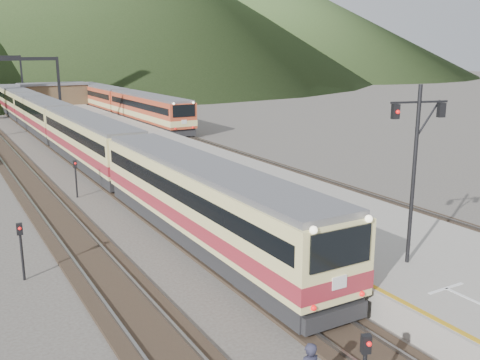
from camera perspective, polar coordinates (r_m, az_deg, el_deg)
track_main at (r=45.33m, az=-16.64°, el=2.23°), size 2.60×200.00×0.23m
track_far at (r=44.49m, az=-22.89°, el=1.52°), size 2.60×200.00×0.23m
track_second at (r=49.18m, az=-3.52°, el=3.63°), size 2.60×200.00×0.23m
platform at (r=44.97m, az=-9.12°, el=3.11°), size 8.00×100.00×1.00m
gantry_near at (r=58.90m, az=-23.27°, el=9.62°), size 9.55×0.25×8.00m
station_shed at (r=83.09m, az=-19.28°, el=8.70°), size 9.40×4.40×3.10m
hill_c at (r=245.40m, az=-0.67°, el=17.41°), size 160.00×160.00×50.00m
main_train at (r=51.15m, az=-18.48°, el=5.46°), size 2.79×76.50×3.40m
second_train at (r=71.76m, az=-12.51°, el=8.02°), size 2.89×39.35×3.53m
signal_mast at (r=19.68m, az=18.18°, el=2.41°), size 2.15×0.68×6.44m
short_signal_b at (r=33.17m, az=-17.13°, el=0.66°), size 0.25×0.20×2.27m
short_signal_c at (r=21.90m, az=-22.33°, el=-6.31°), size 0.23×0.17×2.27m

